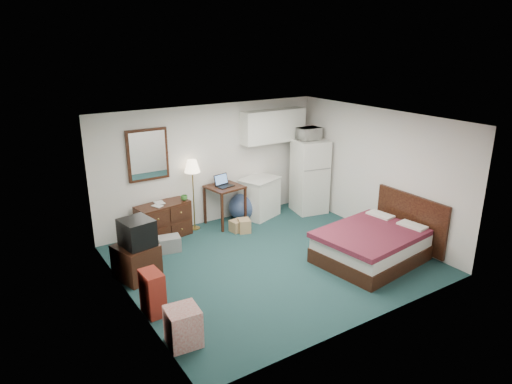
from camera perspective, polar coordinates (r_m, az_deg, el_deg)
floor at (r=8.21m, az=1.95°, el=-8.53°), size 5.00×4.50×0.01m
ceiling at (r=7.41m, az=2.16°, el=8.95°), size 5.00×4.50×0.01m
walls at (r=7.72m, az=2.05°, el=-0.24°), size 5.01×4.51×2.50m
mirror at (r=8.93m, az=-13.38°, el=4.55°), size 0.80×0.06×1.00m
upper_cabinets at (r=10.00m, az=2.15°, el=8.26°), size 1.50×0.35×0.70m
headboard at (r=8.93m, az=18.73°, el=-3.38°), size 0.06×1.56×1.00m
dresser at (r=9.15m, az=-11.48°, el=-3.52°), size 1.10×0.64×0.71m
floor_lamp at (r=9.33m, az=-7.83°, el=-0.39°), size 0.38×0.38×1.47m
desk at (r=9.61m, az=-3.90°, el=-1.65°), size 0.76×0.76×0.85m
exercise_ball at (r=9.88m, az=-1.76°, el=-1.85°), size 0.61×0.61×0.58m
kitchen_counter at (r=10.01m, az=0.46°, el=-0.76°), size 0.92×0.81×0.85m
fridge at (r=10.29m, az=6.72°, el=1.99°), size 0.80×0.80×1.65m
bed at (r=8.32m, az=14.17°, el=-6.57°), size 1.93×1.60×0.57m
tv_stand at (r=7.78m, az=-14.71°, el=-8.41°), size 0.72×0.76×0.58m
suitcase at (r=6.77m, az=-12.80°, el=-12.20°), size 0.27×0.41×0.65m
retail_box at (r=6.14m, az=-9.09°, el=-16.26°), size 0.44×0.44×0.51m
file_bin at (r=8.65m, az=-10.79°, el=-6.37°), size 0.45×0.37×0.28m
cardboard_box_a at (r=9.35m, az=-2.35°, el=-4.23°), size 0.31×0.27×0.23m
cardboard_box_b at (r=9.30m, az=-1.49°, el=-4.22°), size 0.30×0.33×0.27m
laptop at (r=9.40m, az=-3.91°, el=1.37°), size 0.39×0.34×0.24m
crt_tv at (r=7.57m, az=-14.66°, el=-4.93°), size 0.56×0.59×0.44m
microwave at (r=10.07m, az=6.63°, el=7.42°), size 0.49×0.28×0.33m
book_a at (r=8.83m, az=-12.61°, el=-1.28°), size 0.14×0.08×0.20m
book_b at (r=8.99m, az=-12.57°, el=-0.80°), size 0.18×0.03×0.24m
mug at (r=9.12m, az=-8.98°, el=-0.64°), size 0.14×0.12×0.13m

